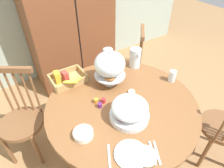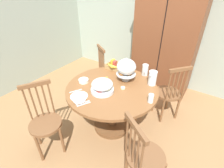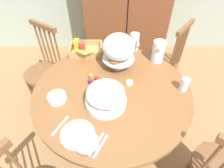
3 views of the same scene
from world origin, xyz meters
name	(u,v)px [view 3 (image 3 of 3)]	position (x,y,z in m)	size (l,w,h in m)	color
ground_plane	(124,137)	(0.00, 0.00, 0.00)	(10.00, 10.00, 0.00)	#997047
dining_table	(112,105)	(-0.13, 0.01, 0.54)	(1.25, 1.25, 0.74)	brown
windsor_chair_near_window	(163,63)	(0.47, 0.71, 0.45)	(0.47, 0.47, 0.97)	brown
windsor_chair_by_cabinet	(45,72)	(-0.89, 0.55, 0.45)	(0.46, 0.46, 0.97)	brown
pastry_stand_with_dome	(119,48)	(-0.08, 0.28, 0.94)	(0.28, 0.28, 0.34)	silver
fruit_platter_covered	(106,96)	(-0.18, -0.15, 0.83)	(0.30, 0.30, 0.18)	silver
orange_juice_pitcher	(158,52)	(0.29, 0.38, 0.83)	(0.11, 0.19, 0.20)	silver
milk_pitcher	(134,42)	(0.09, 0.57, 0.82)	(0.09, 0.17, 0.17)	silver
cereal_basket	(84,49)	(-0.40, 0.50, 0.78)	(0.32, 0.30, 0.12)	tan
china_plate_large	(78,134)	(-0.36, -0.40, 0.75)	(0.22, 0.22, 0.01)	white
china_plate_small	(87,142)	(-0.29, -0.47, 0.76)	(0.15, 0.15, 0.01)	white
cereal_bowl	(57,98)	(-0.55, -0.11, 0.76)	(0.14, 0.14, 0.04)	white
drinking_glass	(184,84)	(0.43, -0.01, 0.80)	(0.06, 0.06, 0.11)	silver
butter_dish	(129,83)	(0.01, 0.06, 0.75)	(0.06, 0.06, 0.02)	beige
jam_jar_strawberry	(97,79)	(-0.26, 0.10, 0.76)	(0.04, 0.04, 0.04)	#B7282D
jam_jar_apricot	(91,77)	(-0.31, 0.13, 0.76)	(0.04, 0.04, 0.04)	orange
jam_jar_grape	(91,82)	(-0.31, 0.07, 0.76)	(0.04, 0.04, 0.04)	#5B2366
table_knife	(96,144)	(-0.23, -0.47, 0.74)	(0.17, 0.01, 0.01)	silver
dinner_fork	(101,146)	(-0.21, -0.48, 0.74)	(0.17, 0.01, 0.01)	silver
soup_spoon	(60,126)	(-0.48, -0.34, 0.74)	(0.17, 0.01, 0.01)	silver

